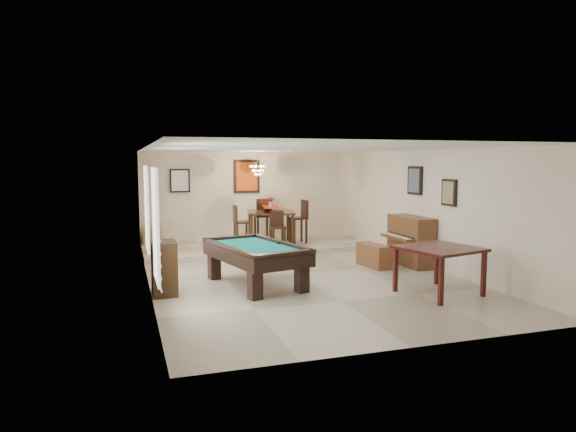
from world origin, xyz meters
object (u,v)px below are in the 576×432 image
upright_piano (406,241)px  flower_vase (270,202)px  pool_table (256,266)px  dining_chair_south (278,230)px  chandelier (258,166)px  dining_table (270,226)px  square_table (439,271)px  dining_chair_east (298,222)px  corner_bench (153,235)px  dining_chair_west (242,225)px  dining_chair_north (262,219)px  apothecary_chest (164,268)px  piano_bench (374,256)px

upright_piano → flower_vase: size_ratio=5.01×
pool_table → dining_chair_south: dining_chair_south is taller
chandelier → dining_table: bearing=-17.1°
square_table → upright_piano: upright_piano is taller
dining_chair_south → upright_piano: bearing=-38.6°
pool_table → dining_chair_east: 4.39m
dining_chair_south → chandelier: size_ratio=1.61×
pool_table → square_table: size_ratio=1.85×
dining_chair_east → corner_bench: (-3.78, 1.07, -0.36)m
dining_table → dining_chair_south: bearing=-92.2°
flower_vase → corner_bench: flower_vase is taller
square_table → dining_chair_west: dining_chair_west is taller
flower_vase → dining_chair_north: (-0.03, 0.70, -0.55)m
flower_vase → apothecary_chest: bearing=-127.8°
pool_table → dining_table: dining_table is taller
flower_vase → square_table: bearing=-74.2°
dining_chair_west → chandelier: (0.46, 0.10, 1.54)m
corner_bench → chandelier: size_ratio=0.83×
dining_chair_east → pool_table: bearing=-32.3°
dining_chair_east → upright_piano: bearing=23.7°
dining_chair_north → dining_chair_west: size_ratio=1.11×
pool_table → upright_piano: (3.68, 0.76, 0.18)m
dining_chair_west → flower_vase: bearing=-89.6°
piano_bench → dining_table: 3.38m
dining_table → dining_chair_west: size_ratio=1.14×
square_table → apothecary_chest: (-4.62, 1.45, 0.05)m
square_table → piano_bench: 2.45m
apothecary_chest → corner_bench: size_ratio=1.91×
dining_chair_west → piano_bench: bearing=-141.9°
square_table → dining_chair_south: 4.90m
flower_vase → dining_chair_south: flower_vase is taller
upright_piano → dining_table: dining_table is taller
upright_piano → dining_chair_south: 3.24m
dining_chair_east → piano_bench: bearing=11.4°
upright_piano → corner_bench: (-5.30, 4.11, -0.21)m
dining_chair_south → dining_chair_east: 1.13m
dining_chair_south → corner_bench: (-2.97, 1.85, -0.26)m
pool_table → dining_chair_north: (1.35, 4.51, 0.34)m
square_table → chandelier: (-1.85, 5.53, 1.78)m
dining_chair_south → dining_chair_east: bearing=49.8°
apothecary_chest → dining_chair_south: (3.06, 3.19, 0.13)m
upright_piano → dining_chair_east: (-1.51, 3.04, 0.15)m
upright_piano → corner_bench: upright_piano is taller
dining_chair_west → corner_bench: bearing=64.8°
piano_bench → flower_vase: 3.51m
square_table → apothecary_chest: bearing=162.5°
pool_table → dining_chair_east: bearing=47.5°
dining_chair_south → dining_chair_west: size_ratio=0.90×
square_table → dining_chair_north: bearing=104.3°
dining_chair_east → square_table: bearing=5.2°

